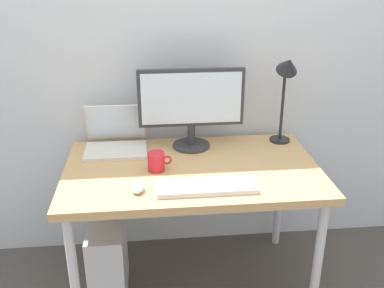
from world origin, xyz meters
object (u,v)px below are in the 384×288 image
desk_lamp (287,79)px  computer_tower (108,259)px  keyboard (206,187)px  coffee_mug (157,161)px  desk (192,178)px  monitor (191,103)px  laptop (116,138)px  mouse (137,188)px

desk_lamp → computer_tower: size_ratio=1.19×
keyboard → desk_lamp: bearing=45.0°
desk_lamp → computer_tower: desk_lamp is taller
desk_lamp → coffee_mug: desk_lamp is taller
desk → computer_tower: 0.62m
desk_lamp → monitor: bearing=-179.9°
laptop → keyboard: (0.42, -0.50, -0.05)m
desk → mouse: 0.35m
desk → coffee_mug: coffee_mug is taller
monitor → keyboard: size_ratio=1.25×
desk → monitor: size_ratio=2.24×
desk_lamp → keyboard: 0.76m
laptop → mouse: size_ratio=3.56×
desk_lamp → mouse: desk_lamp is taller
desk → keyboard: size_ratio=2.81×
desk_lamp → laptop: bearing=178.8°
keyboard → desk: bearing=99.0°
desk → desk_lamp: bearing=25.3°
desk_lamp → mouse: size_ratio=5.56×
desk_lamp → coffee_mug: (-0.69, -0.27, -0.31)m
laptop → desk: bearing=-34.8°
keyboard → computer_tower: size_ratio=1.05×
monitor → mouse: 0.59m
laptop → coffee_mug: 0.35m
desk → monitor: 0.39m
monitor → computer_tower: bearing=-149.6°
desk → desk_lamp: desk_lamp is taller
monitor → keyboard: monitor is taller
monitor → coffee_mug: monitor is taller
coffee_mug → mouse: bearing=-114.2°
laptop → keyboard: laptop is taller
desk_lamp → computer_tower: (-0.96, -0.27, -0.86)m
mouse → keyboard: bearing=-2.7°
laptop → desk_lamp: bearing=-1.2°
monitor → coffee_mug: 0.38m
desk → computer_tower: (-0.44, -0.03, -0.43)m
desk → desk_lamp: size_ratio=2.47×
monitor → coffee_mug: size_ratio=4.75×
desk → monitor: monitor is taller
desk → coffee_mug: bearing=-173.0°
desk → desk_lamp: 0.71m
mouse → coffee_mug: (0.09, 0.20, 0.03)m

